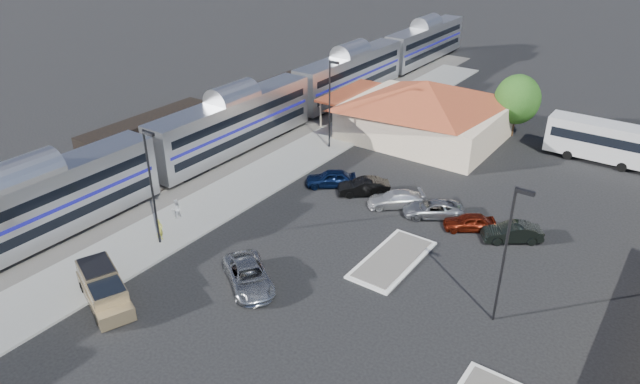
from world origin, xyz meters
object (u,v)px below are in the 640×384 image
Objects in this scene: station_depot at (424,109)px; coach_bus at (615,142)px; pickup_truck at (104,290)px; suv at (249,276)px.

coach_bus is at bearing 13.73° from station_depot.
pickup_truck is at bearing -96.16° from station_depot.
suv is at bearing 155.63° from coach_bus.
suv is at bearing -85.68° from station_depot.
suv is 37.61m from coach_bus.
pickup_truck is at bearing 151.90° from coach_bus.
station_depot is 3.34× the size of suv.
station_depot is 30.17m from suv.
station_depot is 36.78m from pickup_truck.
station_depot reaches higher than coach_bus.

